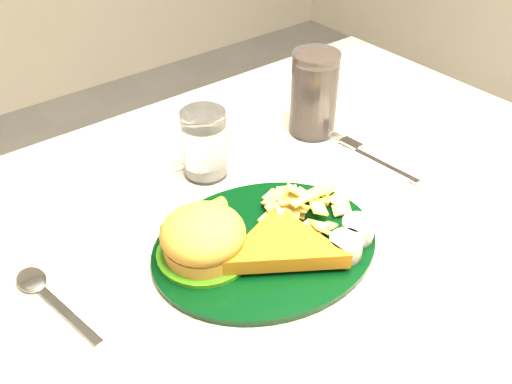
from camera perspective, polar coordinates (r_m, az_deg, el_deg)
table at (r=1.10m, az=0.39°, el=-17.85°), size 1.20×0.80×0.75m
dinner_plate at (r=0.76m, az=0.98°, el=-3.61°), size 0.35×0.31×0.07m
water_glass at (r=0.89m, az=-5.17°, el=4.82°), size 0.08×0.08×0.11m
cola_glass at (r=0.99m, az=5.83°, el=9.72°), size 0.09×0.09×0.15m
fork_napkin at (r=0.95m, az=12.40°, el=2.85°), size 0.14×0.18×0.01m
spoon at (r=0.73m, az=-18.21°, el=-11.51°), size 0.07×0.17×0.01m
wrapped_straw at (r=0.94m, az=-6.44°, el=2.89°), size 0.19×0.07×0.01m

